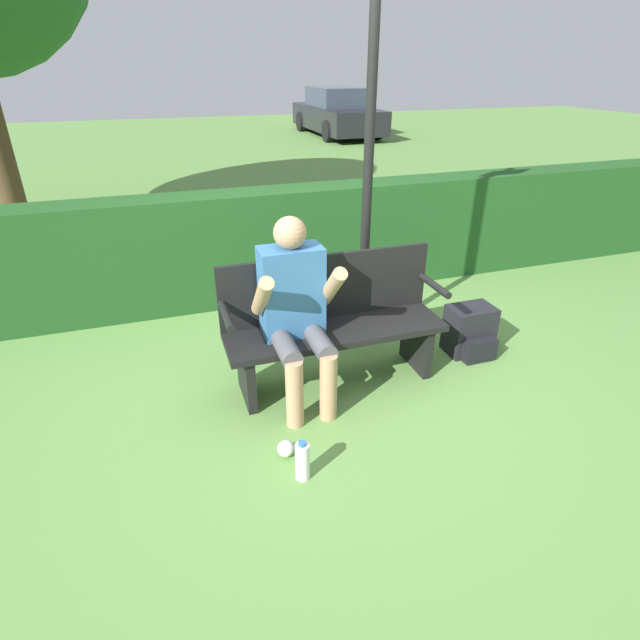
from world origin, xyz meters
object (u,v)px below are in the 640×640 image
object	(u,v)px
person_seated	(296,306)
backpack	(470,332)
parked_car	(337,113)
park_bench	(333,322)
signpost	(370,128)
water_bottle	(303,461)

from	to	relation	value
person_seated	backpack	xyz separation A→B (m)	(1.43, 0.10, -0.49)
person_seated	parked_car	distance (m)	13.72
park_bench	backpack	size ratio (longest dim) A/B	3.98
signpost	parked_car	xyz separation A→B (m)	(4.34, 12.26, -1.00)
water_bottle	parked_car	world-z (taller)	parked_car
person_seated	signpost	world-z (taller)	signpost
person_seated	water_bottle	bearing A→B (deg)	-104.42
person_seated	signpost	bearing A→B (deg)	36.27
person_seated	parked_car	bearing A→B (deg)	68.52
person_seated	parked_car	world-z (taller)	parked_car
park_bench	person_seated	world-z (taller)	person_seated
water_bottle	parked_car	size ratio (longest dim) A/B	0.06
park_bench	person_seated	xyz separation A→B (m)	(-0.30, -0.11, 0.22)
water_bottle	backpack	bearing A→B (deg)	28.20
water_bottle	signpost	xyz separation A→B (m)	(0.89, 1.28, 1.53)
water_bottle	signpost	distance (m)	2.18
park_bench	signpost	xyz separation A→B (m)	(0.39, 0.39, 1.20)
person_seated	park_bench	bearing A→B (deg)	21.16
backpack	parked_car	world-z (taller)	parked_car
park_bench	person_seated	size ratio (longest dim) A/B	1.24
park_bench	water_bottle	size ratio (longest dim) A/B	6.09
park_bench	water_bottle	distance (m)	1.07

